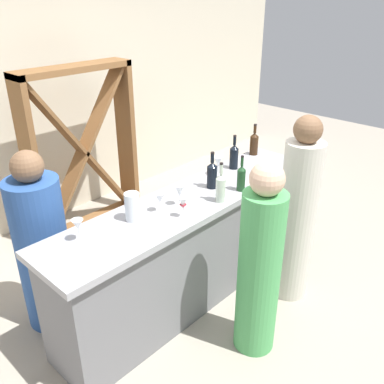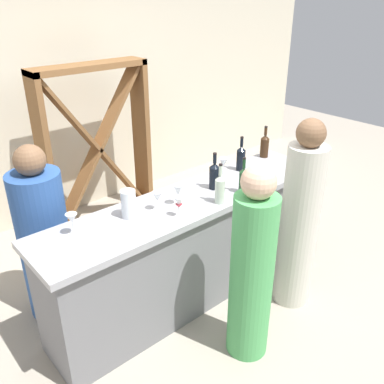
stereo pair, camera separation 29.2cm
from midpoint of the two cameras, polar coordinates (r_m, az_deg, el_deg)
name	(u,v)px [view 1 (the left image)]	position (r m, az deg, el deg)	size (l,w,h in m)	color
ground_plane	(192,294)	(3.78, -2.28, -13.78)	(12.00, 12.00, 0.00)	#9E9384
back_wall	(41,95)	(4.85, -21.68, 12.15)	(8.00, 0.10, 2.80)	beige
bar_counter	(192,248)	(3.49, -2.42, -7.74)	(2.59, 0.59, 0.95)	slate
wine_rack	(83,152)	(4.56, -16.49, 5.24)	(1.21, 0.28, 1.76)	brown
wine_bottle_leftmost_clear_pale	(221,187)	(3.14, 1.30, 0.63)	(0.08, 0.08, 0.32)	#B7C6B2
wine_bottle_second_left_near_black	(212,174)	(3.37, 0.28, 2.39)	(0.08, 0.08, 0.31)	black
wine_bottle_center_olive_green	(241,177)	(3.33, 4.27, 1.95)	(0.07, 0.07, 0.30)	#193D1E
wine_bottle_second_right_near_black	(234,156)	(3.75, 3.55, 4.90)	(0.08, 0.08, 0.31)	black
wine_bottle_rightmost_amber_brown	(254,143)	(4.10, 6.47, 6.64)	(0.08, 0.08, 0.31)	#331E0F
wine_glass_near_left	(183,204)	(2.94, -4.08, -1.75)	(0.06, 0.06, 0.15)	white
wine_glass_near_center	(179,191)	(3.10, -4.42, 0.01)	(0.08, 0.08, 0.16)	white
wine_glass_near_right	(160,199)	(3.03, -7.18, -0.99)	(0.07, 0.07, 0.15)	white
wine_glass_far_left	(78,225)	(2.80, -18.29, -4.37)	(0.08, 0.08, 0.15)	white
wine_glass_far_center	(218,162)	(3.60, 1.27, 4.06)	(0.08, 0.08, 0.17)	white
water_pitcher	(132,207)	(2.95, -10.98, -2.06)	(0.11, 0.11, 0.21)	silver
person_left_guest	(260,267)	(2.92, 6.37, -10.24)	(0.35, 0.35, 1.48)	#4CA559
person_center_guest	(297,217)	(3.45, 11.84, -3.38)	(0.37, 0.37, 1.60)	beige
person_right_guest	(43,249)	(3.40, -22.12, -7.34)	(0.46, 0.46, 1.45)	#284C8C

